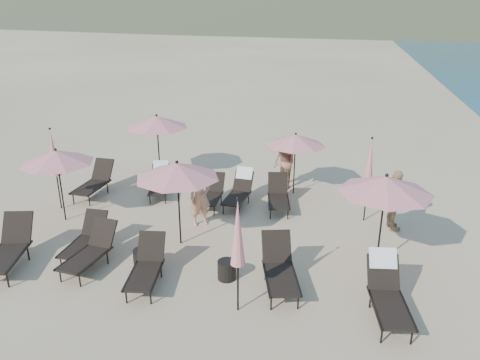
% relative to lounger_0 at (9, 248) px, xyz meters
% --- Properties ---
extents(ground, '(800.00, 800.00, 0.00)m').
position_rel_lounger_0_xyz_m(ground, '(4.67, 0.37, -0.50)').
color(ground, '#D6BA8C').
rests_on(ground, ground).
extents(lounger_0, '(1.14, 1.96, 1.06)m').
position_rel_lounger_0_xyz_m(lounger_0, '(0.00, 0.00, 0.00)').
color(lounger_0, black).
rests_on(lounger_0, ground).
extents(lounger_1, '(0.62, 1.58, 0.91)m').
position_rel_lounger_0_xyz_m(lounger_1, '(1.43, 0.90, -0.07)').
color(lounger_1, black).
rests_on(lounger_1, ground).
extents(lounger_2, '(0.84, 1.71, 0.94)m').
position_rel_lounger_0_xyz_m(lounger_2, '(1.85, 0.38, -0.06)').
color(lounger_2, black).
rests_on(lounger_2, ground).
extents(lounger_3, '(0.86, 1.69, 0.93)m').
position_rel_lounger_0_xyz_m(lounger_3, '(3.38, 0.03, -0.06)').
color(lounger_3, black).
rests_on(lounger_3, ground).
extents(lounger_4, '(1.10, 1.85, 1.00)m').
position_rel_lounger_0_xyz_m(lounger_4, '(6.23, 0.50, -0.03)').
color(lounger_4, black).
rests_on(lounger_4, ground).
extents(lounger_5, '(0.89, 1.83, 1.09)m').
position_rel_lounger_0_xyz_m(lounger_5, '(8.41, 0.03, 0.03)').
color(lounger_5, black).
rests_on(lounger_5, ground).
extents(lounger_6, '(0.73, 1.77, 1.00)m').
position_rel_lounger_0_xyz_m(lounger_6, '(-0.21, 4.39, -0.03)').
color(lounger_6, black).
rests_on(lounger_6, ground).
extents(lounger_7, '(0.93, 1.62, 0.96)m').
position_rel_lounger_0_xyz_m(lounger_7, '(1.79, 4.89, -0.04)').
color(lounger_7, black).
rests_on(lounger_7, ground).
extents(lounger_8, '(0.61, 1.51, 0.86)m').
position_rel_lounger_0_xyz_m(lounger_8, '(3.64, 4.41, -0.10)').
color(lounger_8, black).
rests_on(lounger_8, ground).
extents(lounger_9, '(0.71, 1.66, 1.01)m').
position_rel_lounger_0_xyz_m(lounger_9, '(4.45, 4.64, -0.02)').
color(lounger_9, black).
rests_on(lounger_9, ground).
extents(lounger_10, '(0.88, 1.67, 0.91)m').
position_rel_lounger_0_xyz_m(lounger_10, '(5.64, 4.60, -0.07)').
color(lounger_10, black).
rests_on(lounger_10, ground).
extents(umbrella_open_0, '(1.97, 1.97, 2.12)m').
position_rel_lounger_0_xyz_m(umbrella_open_0, '(-0.16, 2.54, 1.38)').
color(umbrella_open_0, black).
rests_on(umbrella_open_0, ground).
extents(umbrella_open_1, '(2.08, 2.08, 2.24)m').
position_rel_lounger_0_xyz_m(umbrella_open_1, '(3.50, 1.91, 1.48)').
color(umbrella_open_1, black).
rests_on(umbrella_open_1, ground).
extents(umbrella_open_2, '(2.12, 2.12, 2.28)m').
position_rel_lounger_0_xyz_m(umbrella_open_2, '(8.36, 1.92, 1.52)').
color(umbrella_open_2, black).
rests_on(umbrella_open_2, ground).
extents(umbrella_open_3, '(2.12, 2.12, 2.28)m').
position_rel_lounger_0_xyz_m(umbrella_open_3, '(1.23, 6.32, 1.52)').
color(umbrella_open_3, black).
rests_on(umbrella_open_3, ground).
extents(umbrella_open_4, '(1.88, 1.88, 2.02)m').
position_rel_lounger_0_xyz_m(umbrella_open_4, '(5.96, 5.89, 1.29)').
color(umbrella_open_4, black).
rests_on(umbrella_open_4, ground).
extents(umbrella_closed_0, '(0.29, 0.29, 2.47)m').
position_rel_lounger_0_xyz_m(umbrella_closed_0, '(5.53, -0.50, 1.22)').
color(umbrella_closed_0, black).
rests_on(umbrella_closed_0, ground).
extents(umbrella_closed_1, '(0.29, 0.29, 2.45)m').
position_rel_lounger_0_xyz_m(umbrella_closed_1, '(8.14, 4.29, 1.21)').
color(umbrella_closed_1, black).
rests_on(umbrella_closed_1, ground).
extents(umbrella_closed_2, '(0.29, 0.29, 2.49)m').
position_rel_lounger_0_xyz_m(umbrella_closed_2, '(-0.73, 3.23, 1.24)').
color(umbrella_closed_2, black).
rests_on(umbrella_closed_2, ground).
extents(side_table_0, '(0.44, 0.44, 0.47)m').
position_rel_lounger_0_xyz_m(side_table_0, '(3.04, 0.59, -0.26)').
color(side_table_0, black).
rests_on(side_table_0, ground).
extents(side_table_1, '(0.42, 0.42, 0.44)m').
position_rel_lounger_0_xyz_m(side_table_1, '(5.04, 0.57, -0.28)').
color(side_table_1, black).
rests_on(side_table_1, ground).
extents(beachgoer_a, '(0.73, 0.69, 1.67)m').
position_rel_lounger_0_xyz_m(beachgoer_a, '(3.69, 3.08, 0.34)').
color(beachgoer_a, tan).
rests_on(beachgoer_a, ground).
extents(beachgoer_b, '(1.05, 1.06, 1.73)m').
position_rel_lounger_0_xyz_m(beachgoer_b, '(5.58, 6.28, 0.37)').
color(beachgoer_b, '#A67355').
rests_on(beachgoer_b, ground).
extents(beachgoer_c, '(0.64, 1.06, 1.69)m').
position_rel_lounger_0_xyz_m(beachgoer_c, '(8.85, 3.89, 0.35)').
color(beachgoer_c, tan).
rests_on(beachgoer_c, ground).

